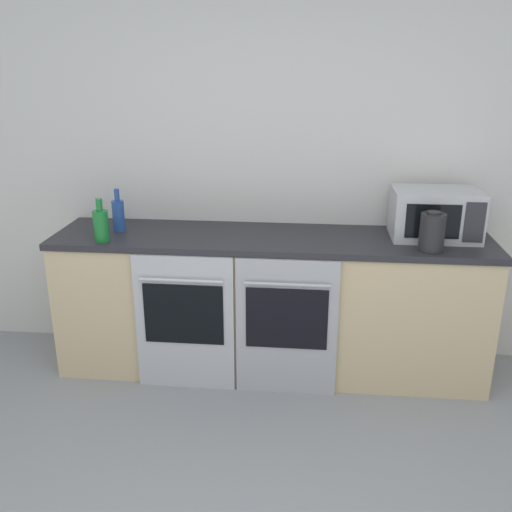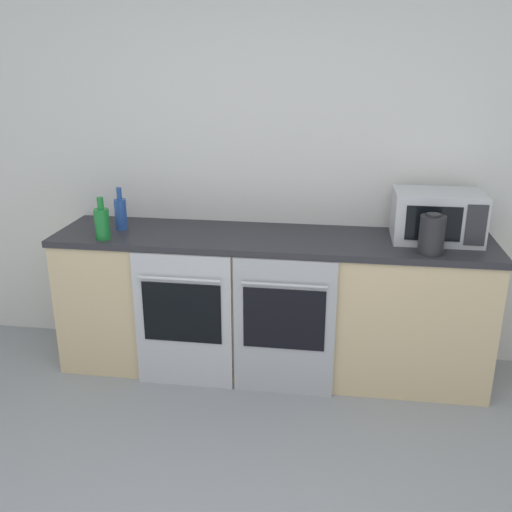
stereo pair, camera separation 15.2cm
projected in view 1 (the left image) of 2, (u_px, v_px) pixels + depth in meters
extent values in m
cube|color=silver|center=(275.00, 161.00, 3.66)|extent=(10.00, 0.06, 2.60)
cube|color=#D1B789|center=(270.00, 306.00, 3.65)|extent=(2.65, 0.59, 0.86)
cube|color=#28282D|center=(271.00, 239.00, 3.50)|extent=(2.68, 0.61, 0.04)
cube|color=#B7BABF|center=(185.00, 324.00, 3.40)|extent=(0.60, 0.03, 0.86)
cube|color=black|center=(184.00, 314.00, 3.36)|extent=(0.48, 0.01, 0.38)
cylinder|color=#B7BABF|center=(181.00, 281.00, 3.27)|extent=(0.49, 0.02, 0.02)
cube|color=#A8AAAF|center=(287.00, 328.00, 3.35)|extent=(0.60, 0.03, 0.86)
cube|color=black|center=(287.00, 319.00, 3.31)|extent=(0.48, 0.01, 0.38)
cylinder|color=#A8AAAF|center=(287.00, 285.00, 3.21)|extent=(0.49, 0.02, 0.02)
cube|color=#B7BABF|center=(435.00, 214.00, 3.41)|extent=(0.51, 0.34, 0.29)
cube|color=black|center=(433.00, 221.00, 3.26)|extent=(0.31, 0.01, 0.20)
cube|color=#2D2D33|center=(475.00, 223.00, 3.23)|extent=(0.11, 0.01, 0.24)
cylinder|color=#234793|center=(119.00, 216.00, 3.56)|extent=(0.08, 0.08, 0.19)
cylinder|color=#234793|center=(117.00, 195.00, 3.51)|extent=(0.03, 0.03, 0.08)
cylinder|color=#19722D|center=(101.00, 226.00, 3.37)|extent=(0.09, 0.09, 0.18)
cylinder|color=#19722D|center=(99.00, 205.00, 3.32)|extent=(0.04, 0.04, 0.07)
cylinder|color=#232326|center=(432.00, 232.00, 3.18)|extent=(0.14, 0.14, 0.22)
cylinder|color=#262628|center=(434.00, 213.00, 3.15)|extent=(0.08, 0.08, 0.01)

